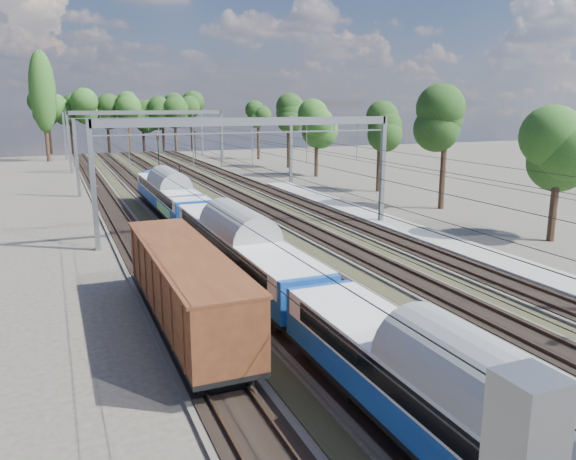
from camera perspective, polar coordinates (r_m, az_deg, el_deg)
name	(u,v)px	position (r m, az deg, el deg)	size (l,w,h in m)	color
track_bed	(205,203)	(57.75, -8.47, 2.70)	(21.00, 130.00, 0.34)	#47423A
platform	(463,248)	(40.98, 17.38, -1.80)	(3.00, 70.00, 0.30)	gray
catenary	(188,137)	(64.55, -10.09, 9.32)	(25.65, 130.00, 9.00)	gray
tree_belt	(172,111)	(105.42, -11.74, 11.74)	(40.26, 100.63, 12.15)	black
poplar	(43,92)	(108.19, -23.66, 12.68)	(4.40, 4.40, 19.04)	black
emu_train	(241,241)	(31.71, -4.79, -1.08)	(2.87, 60.76, 4.20)	black
freight_boxcar	(185,285)	(25.26, -10.44, -5.48)	(2.91, 14.06, 3.63)	black
worker	(180,171)	(80.39, -10.92, 5.94)	(0.61, 0.40, 1.66)	black
signal_near	(158,149)	(85.29, -13.04, 8.03)	(0.34, 0.31, 5.56)	black
signal_far	(195,141)	(106.75, -9.43, 8.94)	(0.33, 0.30, 5.19)	black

